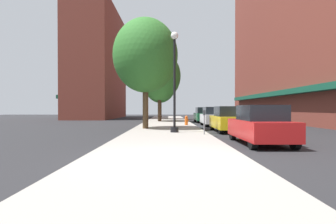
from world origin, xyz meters
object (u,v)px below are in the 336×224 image
at_px(car_white, 213,117).
at_px(car_red, 260,125).
at_px(tree_mid, 160,85).
at_px(fire_hydrant, 186,120).
at_px(tree_near, 159,76).
at_px(lamppost, 174,80).
at_px(parking_meter_near, 204,119).
at_px(tree_far, 145,56).
at_px(car_yellow, 228,120).
at_px(car_green, 203,115).

bearing_deg(car_white, car_red, -90.98).
bearing_deg(tree_mid, fire_hydrant, -79.34).
distance_m(fire_hydrant, tree_near, 9.01).
bearing_deg(lamppost, parking_meter_near, -42.68).
xyz_separation_m(parking_meter_near, car_white, (1.95, 9.15, -0.14)).
xyz_separation_m(tree_far, car_yellow, (5.49, -1.62, -4.43)).
relative_size(tree_mid, car_red, 1.63).
bearing_deg(tree_far, car_yellow, -16.42).
xyz_separation_m(lamppost, tree_near, (-1.32, 14.57, 1.91)).
distance_m(tree_mid, car_yellow, 20.53).
bearing_deg(car_white, parking_meter_near, -103.01).
bearing_deg(tree_near, car_green, -3.68).
bearing_deg(tree_mid, lamppost, -86.10).
bearing_deg(tree_far, tree_near, 86.72).
xyz_separation_m(car_white, car_green, (0.00, 6.56, 0.00)).
relative_size(lamppost, car_white, 1.37).
bearing_deg(car_white, tree_far, -141.73).
relative_size(car_red, car_yellow, 1.00).
distance_m(tree_mid, car_white, 14.85).
height_order(lamppost, tree_near, tree_near).
bearing_deg(parking_meter_near, tree_far, 127.17).
relative_size(parking_meter_near, car_yellow, 0.30).
relative_size(car_yellow, car_white, 1.00).
xyz_separation_m(lamppost, car_green, (3.52, 14.26, -2.39)).
distance_m(car_red, car_green, 18.92).
relative_size(fire_hydrant, tree_near, 0.10).
height_order(lamppost, tree_mid, tree_mid).
bearing_deg(car_green, parking_meter_near, -96.57).
bearing_deg(car_yellow, tree_far, 164.52).
xyz_separation_m(fire_hydrant, car_yellow, (2.34, -5.62, 0.29)).
bearing_deg(car_red, lamppost, 128.70).
relative_size(car_red, car_white, 1.00).
xyz_separation_m(tree_mid, car_green, (4.96, -6.89, -3.87)).
height_order(lamppost, car_white, lamppost).
height_order(car_red, car_white, same).
relative_size(lamppost, car_green, 1.37).
height_order(car_yellow, car_green, same).
relative_size(tree_mid, car_green, 1.63).
xyz_separation_m(tree_near, tree_far, (-0.65, -11.35, 0.12)).
bearing_deg(lamppost, car_green, 76.14).
xyz_separation_m(car_yellow, car_white, (0.00, 6.10, 0.00)).
relative_size(lamppost, tree_mid, 0.84).
xyz_separation_m(tree_far, car_red, (5.49, -7.88, -4.43)).
bearing_deg(car_yellow, tree_mid, 105.18).
bearing_deg(lamppost, tree_mid, 93.90).
xyz_separation_m(tree_mid, tree_far, (-0.52, -17.93, 0.56)).
distance_m(car_yellow, car_white, 6.10).
height_order(fire_hydrant, car_yellow, car_yellow).
xyz_separation_m(parking_meter_near, car_yellow, (1.95, 3.05, -0.14)).
distance_m(lamppost, car_white, 8.80).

